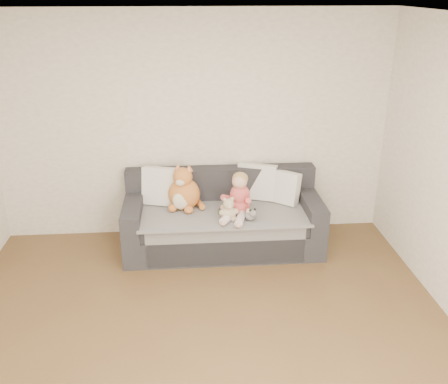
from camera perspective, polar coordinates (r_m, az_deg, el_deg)
name	(u,v)px	position (r m, az deg, el deg)	size (l,w,h in m)	color
room_shell	(201,199)	(3.79, -2.69, -0.86)	(5.00, 5.00, 5.00)	brown
sofa	(223,221)	(5.71, -0.15, -3.35)	(2.20, 0.94, 0.85)	#28282D
cushion_left	(163,186)	(5.72, -6.97, 0.66)	(0.51, 0.33, 0.44)	white
cushion_right_back	(257,182)	(5.85, 3.76, 1.19)	(0.49, 0.34, 0.43)	white
cushion_right_front	(282,187)	(5.78, 6.65, 0.60)	(0.43, 0.40, 0.39)	white
toddler	(239,198)	(5.40, 1.70, -0.67)	(0.36, 0.50, 0.49)	#DF4F53
plush_cat	(184,192)	(5.59, -4.62, 0.04)	(0.42, 0.38, 0.54)	#BE7F2A
teddy_bear	(229,211)	(5.31, 0.52, -2.20)	(0.21, 0.16, 0.27)	tan
plush_cow	(251,215)	(5.34, 3.07, -2.59)	(0.13, 0.20, 0.16)	white
sippy_cup	(222,209)	(5.46, -0.25, -1.99)	(0.10, 0.09, 0.12)	#803693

